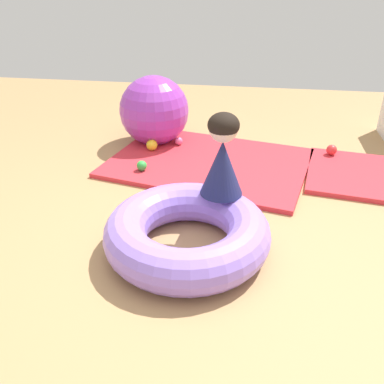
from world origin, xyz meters
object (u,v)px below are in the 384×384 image
child_in_navy (222,156)px  play_ball_red (332,150)px  play_ball_green (142,166)px  play_ball_pink (179,141)px  play_ball_yellow (152,145)px  inflatable_cushion (187,233)px  exercise_ball_large (154,111)px

child_in_navy → play_ball_red: 1.63m
play_ball_green → play_ball_pink: 0.64m
child_in_navy → play_ball_pink: (-0.52, 1.31, -0.45)m
play_ball_yellow → play_ball_pink: 0.28m
inflatable_cushion → play_ball_red: (1.08, 1.58, -0.05)m
exercise_ball_large → child_in_navy: bearing=-61.2°
play_ball_yellow → exercise_ball_large: size_ratio=0.16×
play_ball_green → play_ball_yellow: play_ball_yellow is taller
inflatable_cushion → exercise_ball_large: exercise_ball_large is taller
inflatable_cushion → play_ball_pink: (-0.35, 1.61, -0.05)m
inflatable_cushion → play_ball_red: bearing=55.7°
play_ball_yellow → exercise_ball_large: exercise_ball_large is taller
play_ball_red → play_ball_pink: 1.43m
play_ball_yellow → exercise_ball_large: bearing=96.5°
play_ball_green → child_in_navy: bearing=-43.9°
inflatable_cushion → child_in_navy: 0.53m
play_ball_green → play_ball_red: 1.73m
play_ball_yellow → play_ball_pink: (0.22, 0.17, -0.01)m
inflatable_cushion → play_ball_yellow: size_ratio=9.90×
child_in_navy → play_ball_pink: size_ratio=7.17×
child_in_navy → play_ball_red: child_in_navy is taller
inflatable_cushion → play_ball_green: 1.14m
child_in_navy → play_ball_yellow: size_ratio=5.24×
play_ball_yellow → inflatable_cushion: bearing=-68.4°
play_ball_red → exercise_ball_large: exercise_ball_large is taller
inflatable_cushion → play_ball_pink: size_ratio=13.55×
play_ball_red → inflatable_cushion: bearing=-124.3°
play_ball_pink → inflatable_cushion: bearing=-77.9°
child_in_navy → inflatable_cushion: bearing=89.3°
inflatable_cushion → exercise_ball_large: bearing=109.3°
play_ball_green → play_ball_red: bearing=19.6°
inflatable_cushion → play_ball_yellow: inflatable_cushion is taller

